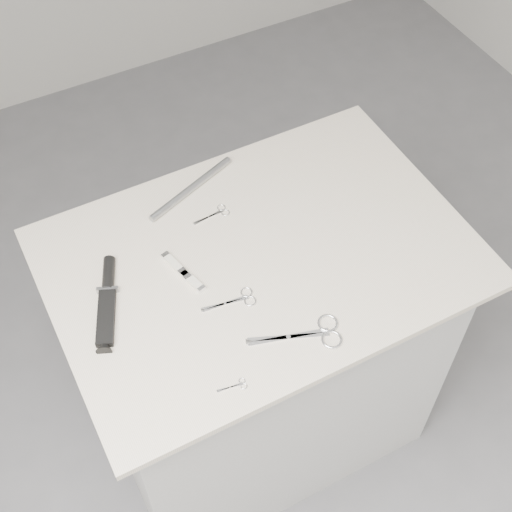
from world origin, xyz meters
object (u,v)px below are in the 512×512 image
large_shears (315,333)px  pocket_knife_b (191,280)px  plinth (260,355)px  embroidery_scissors_b (216,214)px  pocket_knife_a (176,266)px  sheathed_knife (107,297)px  tiny_scissors (236,386)px  metal_rail (191,188)px  embroidery_scissors_a (238,300)px

large_shears → pocket_knife_b: size_ratio=2.54×
plinth → embroidery_scissors_b: bearing=102.8°
pocket_knife_a → pocket_knife_b: 0.05m
sheathed_knife → pocket_knife_b: bearing=-79.6°
plinth → large_shears: 0.53m
tiny_scissors → pocket_knife_b: size_ratio=0.79×
plinth → pocket_knife_b: bearing=178.3°
pocket_knife_a → metal_rail: bearing=-45.9°
pocket_knife_a → embroidery_scissors_b: bearing=-68.5°
tiny_scissors → pocket_knife_a: bearing=96.1°
metal_rail → pocket_knife_b: bearing=-114.4°
plinth → pocket_knife_b: pocket_knife_b is taller
plinth → metal_rail: bearing=102.6°
embroidery_scissors_a → sheathed_knife: (-0.26, 0.14, 0.01)m
tiny_scissors → metal_rail: metal_rail is taller
pocket_knife_b → tiny_scissors: bearing=158.4°
large_shears → sheathed_knife: size_ratio=0.89×
tiny_scissors → metal_rail: (0.15, 0.55, 0.01)m
embroidery_scissors_a → metal_rail: size_ratio=0.45×
tiny_scissors → pocket_knife_b: pocket_knife_b is taller
tiny_scissors → pocket_knife_b: bearing=92.8°
tiny_scissors → pocket_knife_a: size_ratio=0.65×
plinth → pocket_knife_b: 0.51m
plinth → sheathed_knife: (-0.37, 0.05, 0.48)m
large_shears → pocket_knife_a: 0.36m
embroidery_scissors_b → sheathed_knife: bearing=-164.9°
tiny_scissors → large_shears: bearing=17.4°
embroidery_scissors_a → embroidery_scissors_b: size_ratio=1.31×
sheathed_knife → pocket_knife_b: size_ratio=2.84×
large_shears → pocket_knife_b: (-0.18, 0.26, 0.00)m
sheathed_knife → pocket_knife_a: size_ratio=2.35×
large_shears → embroidery_scissors_b: (-0.04, 0.42, -0.00)m
large_shears → metal_rail: 0.52m
large_shears → embroidery_scissors_a: 0.19m
embroidery_scissors_a → embroidery_scissors_b: same height
pocket_knife_b → large_shears: bearing=-160.5°
large_shears → embroidery_scissors_b: size_ratio=2.14×
plinth → embroidery_scissors_b: 0.50m
embroidery_scissors_a → pocket_knife_a: 0.17m
pocket_knife_a → pocket_knife_b: bearing=-178.0°
sheathed_knife → embroidery_scissors_a: bearing=-95.0°
embroidery_scissors_a → pocket_knife_a: size_ratio=1.28×
pocket_knife_a → large_shears: bearing=-161.1°
large_shears → plinth: bearing=109.6°
plinth → embroidery_scissors_a: 0.49m
metal_rail → embroidery_scissors_a: bearing=-97.3°
embroidery_scissors_b → metal_rail: 0.10m
large_shears → embroidery_scissors_b: large_shears is taller
embroidery_scissors_a → pocket_knife_a: pocket_knife_a is taller
large_shears → tiny_scissors: large_shears is taller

